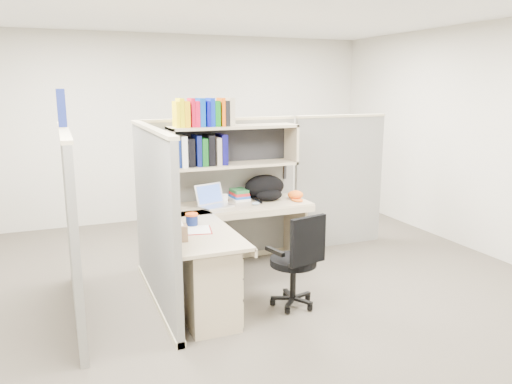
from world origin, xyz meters
name	(u,v)px	position (x,y,z in m)	size (l,w,h in m)	color
ground	(249,288)	(0.00, 0.00, 0.00)	(6.00, 6.00, 0.00)	#332F27
room_shell	(248,125)	(0.00, 0.00, 1.62)	(6.00, 6.00, 6.00)	#B2ADA0
cubicle	(199,193)	(-0.37, 0.45, 0.91)	(3.79, 1.84, 1.95)	#61625D
desk	(218,261)	(-0.41, -0.29, 0.44)	(1.74, 1.75, 0.73)	tan
laptop	(216,196)	(-0.16, 0.53, 0.85)	(0.34, 0.34, 0.24)	silver
backpack	(267,188)	(0.47, 0.66, 0.86)	(0.46, 0.35, 0.27)	black
orange_cap	(295,195)	(0.77, 0.55, 0.78)	(0.18, 0.20, 0.10)	#D95812
snack_canister	(192,219)	(-0.58, -0.06, 0.79)	(0.11, 0.11, 0.11)	#0E1B52
tissue_box	(179,228)	(-0.79, -0.46, 0.83)	(0.13, 0.13, 0.21)	#87684D
mouse	(256,203)	(0.26, 0.45, 0.75)	(0.09, 0.06, 0.03)	#809BB6
paper_cup	(225,198)	(-0.01, 0.68, 0.78)	(0.06, 0.06, 0.09)	white
book_stack	(239,195)	(0.18, 0.75, 0.79)	(0.18, 0.24, 0.12)	gray
loose_paper	(199,230)	(-0.56, -0.22, 0.73)	(0.20, 0.26, 0.00)	white
task_chair	(296,275)	(0.24, -0.56, 0.31)	(0.50, 0.46, 0.89)	black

